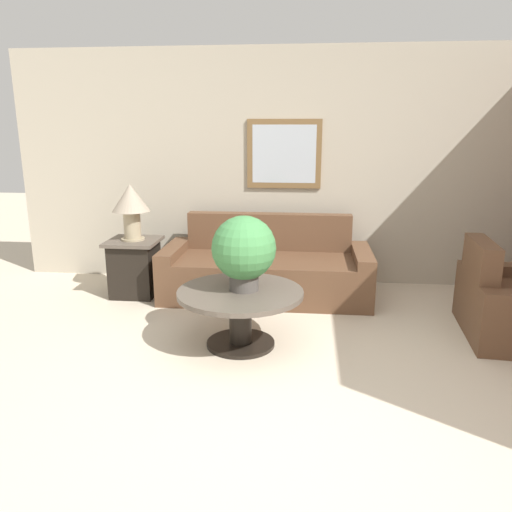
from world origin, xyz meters
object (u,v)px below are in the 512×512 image
(coffee_table, at_px, (240,306))
(table_lamp, at_px, (131,203))
(couch_main, at_px, (266,271))
(side_table, at_px, (135,267))
(potted_plant_on_table, at_px, (244,250))

(coffee_table, bearing_deg, table_lamp, 138.17)
(couch_main, distance_m, side_table, 1.40)
(couch_main, xyz_separation_m, table_lamp, (-1.40, -0.11, 0.72))
(coffee_table, height_order, table_lamp, table_lamp)
(couch_main, height_order, coffee_table, couch_main)
(side_table, relative_size, table_lamp, 1.03)
(table_lamp, bearing_deg, side_table, 90.00)
(couch_main, distance_m, table_lamp, 1.58)
(coffee_table, relative_size, side_table, 1.70)
(coffee_table, distance_m, table_lamp, 1.85)
(coffee_table, relative_size, table_lamp, 1.76)
(coffee_table, distance_m, potted_plant_on_table, 0.47)
(side_table, xyz_separation_m, table_lamp, (0.00, -0.00, 0.68))
(table_lamp, bearing_deg, potted_plant_on_table, -40.71)
(potted_plant_on_table, bearing_deg, couch_main, 86.40)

